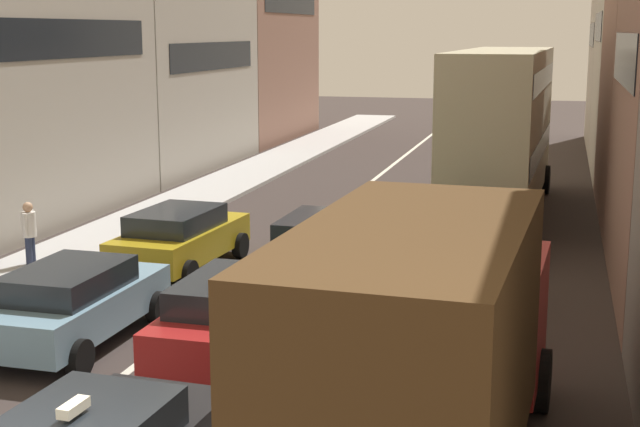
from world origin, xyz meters
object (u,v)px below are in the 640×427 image
(removalist_box_truck, at_px, (425,340))
(hatchback_centre_lane_third, at_px, (322,245))
(bus_mid_queue_primary, at_px, (501,122))
(pedestrian_near_kerb, at_px, (29,231))
(sedan_right_lane_behind_truck, at_px, (454,278))
(wagon_left_lane_second, at_px, (74,302))
(sedan_left_lane_third, at_px, (180,237))
(sedan_centre_lane_second, at_px, (236,314))
(wagon_right_lane_far, at_px, (480,222))

(removalist_box_truck, height_order, hatchback_centre_lane_third, removalist_box_truck)
(bus_mid_queue_primary, distance_m, pedestrian_near_kerb, 14.63)
(sedan_right_lane_behind_truck, bearing_deg, pedestrian_near_kerb, 81.93)
(sedan_right_lane_behind_truck, bearing_deg, wagon_left_lane_second, 115.53)
(sedan_left_lane_third, relative_size, sedan_right_lane_behind_truck, 1.01)
(wagon_left_lane_second, xyz_separation_m, pedestrian_near_kerb, (-3.70, 4.47, 0.15))
(removalist_box_truck, xyz_separation_m, sedan_right_lane_behind_truck, (-0.46, 7.24, -1.18))
(hatchback_centre_lane_third, bearing_deg, wagon_left_lane_second, 151.02)
(sedan_centre_lane_second, relative_size, pedestrian_near_kerb, 2.60)
(sedan_centre_lane_second, height_order, wagon_right_lane_far, same)
(sedan_left_lane_third, bearing_deg, wagon_right_lane_far, -58.33)
(sedan_centre_lane_second, relative_size, sedan_left_lane_third, 0.98)
(wagon_left_lane_second, bearing_deg, hatchback_centre_lane_third, -29.20)
(removalist_box_truck, height_order, bus_mid_queue_primary, bus_mid_queue_primary)
(removalist_box_truck, xyz_separation_m, sedan_left_lane_third, (-7.23, 9.25, -1.18))
(sedan_centre_lane_second, bearing_deg, sedan_right_lane_behind_truck, -44.68)
(removalist_box_truck, relative_size, pedestrian_near_kerb, 4.70)
(wagon_left_lane_second, bearing_deg, wagon_right_lane_far, -34.75)
(sedan_centre_lane_second, bearing_deg, wagon_left_lane_second, 92.05)
(hatchback_centre_lane_third, distance_m, sedan_left_lane_third, 3.49)
(sedan_left_lane_third, bearing_deg, pedestrian_near_kerb, 109.28)
(sedan_left_lane_third, xyz_separation_m, sedan_right_lane_behind_truck, (6.77, -2.01, 0.00))
(removalist_box_truck, distance_m, sedan_centre_lane_second, 5.60)
(pedestrian_near_kerb, bearing_deg, wagon_right_lane_far, -165.77)
(sedan_centre_lane_second, relative_size, sedan_right_lane_behind_truck, 0.99)
(wagon_left_lane_second, bearing_deg, pedestrian_near_kerb, 40.63)
(sedan_left_lane_third, bearing_deg, removalist_box_truck, -138.47)
(wagon_left_lane_second, distance_m, wagon_right_lane_far, 11.18)
(sedan_left_lane_third, height_order, wagon_right_lane_far, same)
(wagon_right_lane_far, bearing_deg, pedestrian_near_kerb, 111.35)
(removalist_box_truck, distance_m, wagon_right_lane_far, 12.94)
(removalist_box_truck, xyz_separation_m, hatchback_centre_lane_third, (-3.74, 9.36, -1.18))
(removalist_box_truck, relative_size, sedan_right_lane_behind_truck, 1.79)
(wagon_right_lane_far, bearing_deg, sedan_left_lane_third, 115.27)
(removalist_box_truck, distance_m, pedestrian_near_kerb, 13.54)
(hatchback_centre_lane_third, height_order, bus_mid_queue_primary, bus_mid_queue_primary)
(removalist_box_truck, xyz_separation_m, wagon_right_lane_far, (-0.45, 12.88, -1.18))
(wagon_right_lane_far, distance_m, bus_mid_queue_primary, 5.95)
(sedan_centre_lane_second, height_order, bus_mid_queue_primary, bus_mid_queue_primary)
(sedan_left_lane_third, relative_size, bus_mid_queue_primary, 0.42)
(wagon_right_lane_far, height_order, bus_mid_queue_primary, bus_mid_queue_primary)
(wagon_left_lane_second, distance_m, sedan_right_lane_behind_truck, 7.36)
(sedan_right_lane_behind_truck, xyz_separation_m, wagon_right_lane_far, (0.02, 5.64, 0.00))
(sedan_right_lane_behind_truck, distance_m, wagon_right_lane_far, 5.64)
(sedan_centre_lane_second, height_order, sedan_right_lane_behind_truck, same)
(removalist_box_truck, distance_m, hatchback_centre_lane_third, 10.15)
(removalist_box_truck, height_order, sedan_centre_lane_second, removalist_box_truck)
(sedan_centre_lane_second, distance_m, bus_mid_queue_primary, 15.15)
(sedan_left_lane_third, bearing_deg, bus_mid_queue_primary, -33.21)
(sedan_right_lane_behind_truck, relative_size, bus_mid_queue_primary, 0.41)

